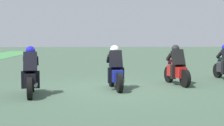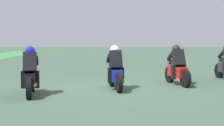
% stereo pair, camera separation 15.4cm
% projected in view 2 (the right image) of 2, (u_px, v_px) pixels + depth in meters
% --- Properties ---
extents(ground_plane, '(120.00, 120.00, 0.00)m').
position_uv_depth(ground_plane, '(112.00, 89.00, 11.37)').
color(ground_plane, '#3C5542').
extents(rider_lane_b, '(2.03, 0.63, 1.51)m').
position_uv_depth(rider_lane_b, '(177.00, 68.00, 12.34)').
color(rider_lane_b, black).
rests_on(rider_lane_b, ground_plane).
extents(rider_lane_c, '(2.04, 0.58, 1.51)m').
position_uv_depth(rider_lane_c, '(115.00, 71.00, 11.24)').
color(rider_lane_c, black).
rests_on(rider_lane_c, ground_plane).
extents(rider_lane_d, '(2.04, 0.59, 1.51)m').
position_uv_depth(rider_lane_d, '(30.00, 75.00, 10.06)').
color(rider_lane_d, black).
rests_on(rider_lane_d, ground_plane).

